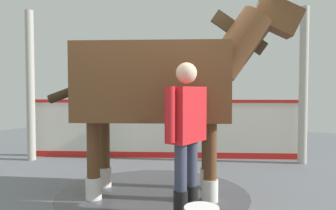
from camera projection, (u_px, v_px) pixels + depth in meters
ground_plane at (156, 202)px, 4.06m from camera, size 16.00×16.00×0.02m
wet_patch at (153, 193)px, 4.35m from camera, size 2.52×2.52×0.00m
barrier_wall at (165, 131)px, 6.61m from camera, size 5.00×2.18×1.18m
roof_post_near at (303, 86)px, 6.06m from camera, size 0.16×0.16×2.90m
roof_post_far at (30, 86)px, 6.36m from camera, size 0.16×0.16×2.90m
horse at (162, 84)px, 4.27m from camera, size 3.12×1.69×2.59m
handler at (186, 129)px, 3.46m from camera, size 0.29×0.66×1.66m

